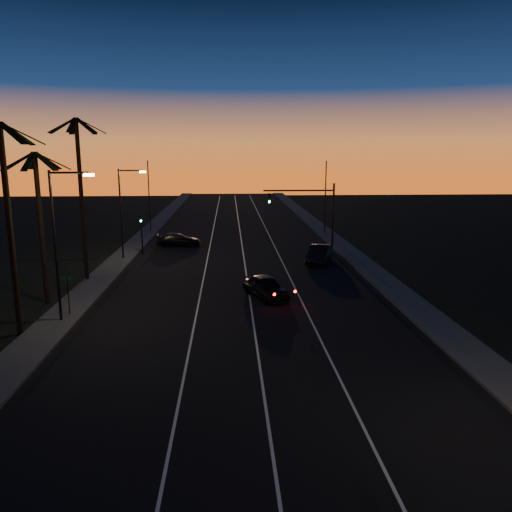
{
  "coord_description": "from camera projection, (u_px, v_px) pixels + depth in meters",
  "views": [
    {
      "loc": [
        -0.87,
        -9.05,
        9.96
      ],
      "look_at": [
        0.84,
        22.61,
        3.37
      ],
      "focal_mm": 35.0,
      "sensor_mm": 36.0,
      "label": 1
    }
  ],
  "objects": [
    {
      "name": "lane_stripe_right",
      "position": [
        290.0,
        278.0,
        40.46
      ],
      "size": [
        0.12,
        160.0,
        0.01
      ],
      "primitive_type": "cube",
      "color": "silver",
      "rests_on": "road"
    },
    {
      "name": "lead_car",
      "position": [
        266.0,
        287.0,
        34.77
      ],
      "size": [
        3.61,
        5.33,
        1.55
      ],
      "color": "black",
      "rests_on": "road"
    },
    {
      "name": "road",
      "position": [
        241.0,
        278.0,
        40.25
      ],
      "size": [
        20.0,
        170.0,
        0.01
      ],
      "primitive_type": "cube",
      "color": "black",
      "rests_on": "ground"
    },
    {
      "name": "streetlight_left_near",
      "position": [
        59.0,
        234.0,
        28.83
      ],
      "size": [
        2.55,
        0.26,
        9.0
      ],
      "color": "black",
      "rests_on": "ground"
    },
    {
      "name": "palm_near",
      "position": [
        8.0,
        208.0,
        26.42
      ],
      "size": [
        4.25,
        4.16,
        11.53
      ],
      "color": "black",
      "rests_on": "ground"
    },
    {
      "name": "sidewalk_left",
      "position": [
        100.0,
        279.0,
        39.64
      ],
      "size": [
        2.4,
        170.0,
        0.16
      ],
      "primitive_type": "cube",
      "color": "#3D3D3B",
      "rests_on": "ground"
    },
    {
      "name": "signal_post",
      "position": [
        141.0,
        226.0,
        48.92
      ],
      "size": [
        0.28,
        0.37,
        4.2
      ],
      "color": "black",
      "rests_on": "ground"
    },
    {
      "name": "far_pole_right",
      "position": [
        325.0,
        198.0,
        61.43
      ],
      "size": [
        0.14,
        0.14,
        9.0
      ],
      "primitive_type": "cylinder",
      "color": "black",
      "rests_on": "ground"
    },
    {
      "name": "lane_stripe_left",
      "position": [
        203.0,
        279.0,
        40.09
      ],
      "size": [
        0.12,
        160.0,
        0.01
      ],
      "primitive_type": "cube",
      "color": "silver",
      "rests_on": "road"
    },
    {
      "name": "streetlight_left_far",
      "position": [
        124.0,
        206.0,
        46.48
      ],
      "size": [
        2.55,
        0.26,
        8.5
      ],
      "color": "black",
      "rests_on": "ground"
    },
    {
      "name": "street_sign",
      "position": [
        68.0,
        291.0,
        30.55
      ],
      "size": [
        0.7,
        0.06,
        2.6
      ],
      "color": "black",
      "rests_on": "ground"
    },
    {
      "name": "cross_car",
      "position": [
        178.0,
        240.0,
        54.0
      ],
      "size": [
        4.78,
        1.99,
        1.38
      ],
      "color": "black",
      "rests_on": "road"
    },
    {
      "name": "sidewalk_right",
      "position": [
        377.0,
        276.0,
        40.83
      ],
      "size": [
        2.4,
        170.0,
        0.16
      ],
      "primitive_type": "cube",
      "color": "#3D3D3B",
      "rests_on": "ground"
    },
    {
      "name": "far_pole_left",
      "position": [
        149.0,
        197.0,
        63.2
      ],
      "size": [
        0.14,
        0.14,
        9.0
      ],
      "primitive_type": "cylinder",
      "color": "black",
      "rests_on": "ground"
    },
    {
      "name": "lane_stripe_mid",
      "position": [
        247.0,
        278.0,
        40.28
      ],
      "size": [
        0.12,
        160.0,
        0.01
      ],
      "primitive_type": "cube",
      "color": "silver",
      "rests_on": "road"
    },
    {
      "name": "signal_mast",
      "position": [
        310.0,
        206.0,
        49.43
      ],
      "size": [
        7.1,
        0.41,
        7.0
      ],
      "color": "black",
      "rests_on": "ground"
    },
    {
      "name": "palm_far",
      "position": [
        80.0,
        184.0,
        38.06
      ],
      "size": [
        4.25,
        4.16,
        12.53
      ],
      "color": "black",
      "rests_on": "ground"
    },
    {
      "name": "palm_mid",
      "position": [
        40.0,
        211.0,
        32.42
      ],
      "size": [
        4.25,
        4.16,
        10.03
      ],
      "color": "black",
      "rests_on": "ground"
    },
    {
      "name": "right_car",
      "position": [
        319.0,
        254.0,
        45.75
      ],
      "size": [
        3.33,
        5.23,
        1.63
      ],
      "color": "black",
      "rests_on": "road"
    }
  ]
}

